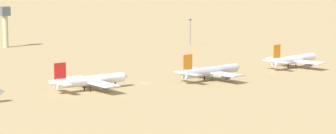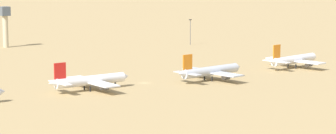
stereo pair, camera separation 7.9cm
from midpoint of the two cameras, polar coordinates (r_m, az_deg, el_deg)
name	(u,v)px [view 1 (the left image)]	position (r m, az deg, el deg)	size (l,w,h in m)	color
ground	(145,83)	(302.14, -1.87, -1.27)	(4000.00, 4000.00, 0.00)	tan
parked_jet_red_2	(90,81)	(285.60, -6.21, -1.07)	(36.55, 30.67, 12.09)	white
parked_jet_orange_3	(210,71)	(308.36, 3.33, -0.32)	(37.25, 31.56, 12.30)	silver
parked_jet_orange_4	(293,60)	(349.24, 9.85, 0.58)	(36.84, 31.36, 12.19)	white
control_tower	(5,23)	(436.44, -12.73, 3.42)	(5.20, 5.20, 24.12)	#C6B793
light_pole_west	(190,30)	(439.22, 1.76, 2.92)	(1.80, 0.50, 15.67)	#59595E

